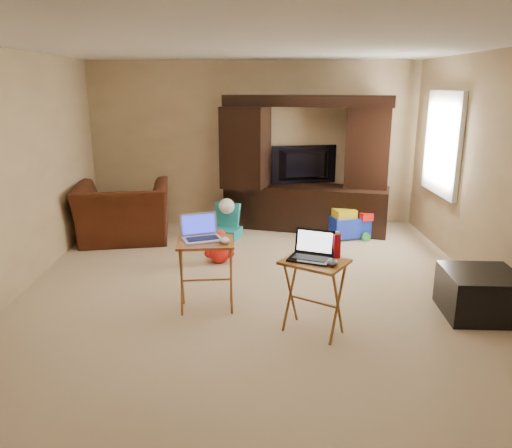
{
  "coord_description": "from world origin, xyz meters",
  "views": [
    {
      "loc": [
        -0.05,
        -4.99,
        2.14
      ],
      "look_at": [
        0.0,
        -0.2,
        0.8
      ],
      "focal_mm": 35.0,
      "sensor_mm": 36.0,
      "label": 1
    }
  ],
  "objects_px": {
    "laptop_right": "(310,247)",
    "plush_toy": "(219,246)",
    "ottoman": "(480,294)",
    "water_bottle": "(337,246)",
    "laptop_left": "(202,228)",
    "recliner": "(124,213)",
    "television": "(306,165)",
    "tray_table_right": "(314,297)",
    "entertainment_center": "(307,164)",
    "tray_table_left": "(206,276)",
    "child_rocker": "(226,221)",
    "push_toy": "(351,223)",
    "mouse_left": "(225,240)",
    "mouse_right": "(332,262)"
  },
  "relations": [
    {
      "from": "laptop_right",
      "to": "plush_toy",
      "type": "bearing_deg",
      "value": 139.1
    },
    {
      "from": "ottoman",
      "to": "water_bottle",
      "type": "relative_size",
      "value": 3.19
    },
    {
      "from": "laptop_left",
      "to": "recliner",
      "type": "bearing_deg",
      "value": 101.18
    },
    {
      "from": "television",
      "to": "tray_table_right",
      "type": "height_order",
      "value": "television"
    },
    {
      "from": "entertainment_center",
      "to": "tray_table_left",
      "type": "relative_size",
      "value": 3.49
    },
    {
      "from": "child_rocker",
      "to": "push_toy",
      "type": "height_order",
      "value": "child_rocker"
    },
    {
      "from": "tray_table_left",
      "to": "water_bottle",
      "type": "bearing_deg",
      "value": -23.21
    },
    {
      "from": "push_toy",
      "to": "laptop_left",
      "type": "xyz_separation_m",
      "value": [
        -1.91,
        -2.33,
        0.6
      ]
    },
    {
      "from": "entertainment_center",
      "to": "mouse_left",
      "type": "height_order",
      "value": "entertainment_center"
    },
    {
      "from": "recliner",
      "to": "push_toy",
      "type": "relative_size",
      "value": 2.17
    },
    {
      "from": "television",
      "to": "push_toy",
      "type": "height_order",
      "value": "television"
    },
    {
      "from": "tray_table_right",
      "to": "laptop_left",
      "type": "distance_m",
      "value": 1.24
    },
    {
      "from": "ottoman",
      "to": "tray_table_right",
      "type": "relative_size",
      "value": 0.98
    },
    {
      "from": "television",
      "to": "laptop_left",
      "type": "bearing_deg",
      "value": 56.93
    },
    {
      "from": "tray_table_left",
      "to": "child_rocker",
      "type": "bearing_deg",
      "value": 84.03
    },
    {
      "from": "tray_table_right",
      "to": "water_bottle",
      "type": "distance_m",
      "value": 0.49
    },
    {
      "from": "recliner",
      "to": "ottoman",
      "type": "distance_m",
      "value": 4.66
    },
    {
      "from": "recliner",
      "to": "mouse_right",
      "type": "relative_size",
      "value": 9.12
    },
    {
      "from": "push_toy",
      "to": "water_bottle",
      "type": "xyz_separation_m",
      "value": [
        -0.69,
        -2.78,
        0.57
      ]
    },
    {
      "from": "recliner",
      "to": "tray_table_left",
      "type": "distance_m",
      "value": 2.64
    },
    {
      "from": "ottoman",
      "to": "television",
      "type": "bearing_deg",
      "value": 113.15
    },
    {
      "from": "recliner",
      "to": "water_bottle",
      "type": "bearing_deg",
      "value": 124.7
    },
    {
      "from": "child_rocker",
      "to": "plush_toy",
      "type": "bearing_deg",
      "value": -73.02
    },
    {
      "from": "push_toy",
      "to": "ottoman",
      "type": "distance_m",
      "value": 2.62
    },
    {
      "from": "recliner",
      "to": "ottoman",
      "type": "height_order",
      "value": "recliner"
    },
    {
      "from": "tray_table_left",
      "to": "laptop_left",
      "type": "distance_m",
      "value": 0.47
    },
    {
      "from": "recliner",
      "to": "mouse_right",
      "type": "height_order",
      "value": "recliner"
    },
    {
      "from": "recliner",
      "to": "tray_table_left",
      "type": "relative_size",
      "value": 1.8
    },
    {
      "from": "laptop_right",
      "to": "water_bottle",
      "type": "xyz_separation_m",
      "value": [
        0.24,
        0.06,
        -0.02
      ]
    },
    {
      "from": "push_toy",
      "to": "mouse_right",
      "type": "distance_m",
      "value": 3.11
    },
    {
      "from": "entertainment_center",
      "to": "tray_table_left",
      "type": "height_order",
      "value": "entertainment_center"
    },
    {
      "from": "tray_table_left",
      "to": "laptop_right",
      "type": "relative_size",
      "value": 1.97
    },
    {
      "from": "tray_table_left",
      "to": "tray_table_right",
      "type": "xyz_separation_m",
      "value": [
        0.99,
        -0.49,
        -0.01
      ]
    },
    {
      "from": "laptop_left",
      "to": "mouse_right",
      "type": "bearing_deg",
      "value": -48.77
    },
    {
      "from": "laptop_left",
      "to": "push_toy",
      "type": "bearing_deg",
      "value": 31.27
    },
    {
      "from": "tray_table_right",
      "to": "plush_toy",
      "type": "bearing_deg",
      "value": 151.07
    },
    {
      "from": "mouse_left",
      "to": "entertainment_center",
      "type": "bearing_deg",
      "value": 69.81
    },
    {
      "from": "child_rocker",
      "to": "laptop_right",
      "type": "height_order",
      "value": "laptop_right"
    },
    {
      "from": "entertainment_center",
      "to": "tray_table_right",
      "type": "bearing_deg",
      "value": -78.5
    },
    {
      "from": "television",
      "to": "push_toy",
      "type": "xyz_separation_m",
      "value": [
        0.61,
        -0.65,
        -0.74
      ]
    },
    {
      "from": "mouse_left",
      "to": "recliner",
      "type": "bearing_deg",
      "value": 123.48
    },
    {
      "from": "entertainment_center",
      "to": "television",
      "type": "xyz_separation_m",
      "value": [
        -0.0,
        0.15,
        -0.04
      ]
    },
    {
      "from": "recliner",
      "to": "plush_toy",
      "type": "relative_size",
      "value": 2.96
    },
    {
      "from": "television",
      "to": "laptop_right",
      "type": "distance_m",
      "value": 3.5
    },
    {
      "from": "tray_table_right",
      "to": "water_bottle",
      "type": "relative_size",
      "value": 3.25
    },
    {
      "from": "mouse_left",
      "to": "water_bottle",
      "type": "distance_m",
      "value": 1.05
    },
    {
      "from": "tray_table_right",
      "to": "laptop_left",
      "type": "relative_size",
      "value": 1.85
    },
    {
      "from": "plush_toy",
      "to": "mouse_right",
      "type": "bearing_deg",
      "value": -61.16
    },
    {
      "from": "mouse_left",
      "to": "water_bottle",
      "type": "xyz_separation_m",
      "value": [
        1.0,
        -0.34,
        0.05
      ]
    },
    {
      "from": "entertainment_center",
      "to": "laptop_right",
      "type": "xyz_separation_m",
      "value": [
        -0.32,
        -3.34,
        -0.2
      ]
    }
  ]
}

